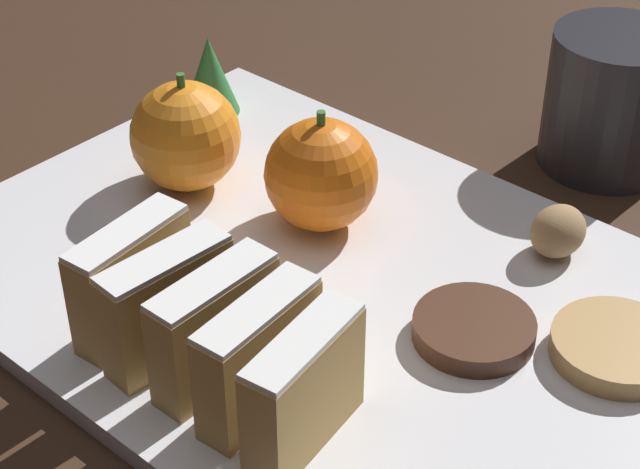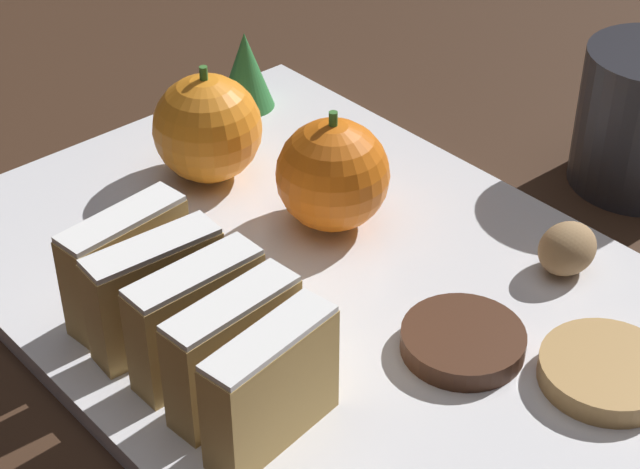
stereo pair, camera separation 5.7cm
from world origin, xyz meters
name	(u,v)px [view 1 (the left image)]	position (x,y,z in m)	size (l,w,h in m)	color
ground_plane	(320,296)	(0.00, 0.00, 0.00)	(6.00, 6.00, 0.00)	#382316
serving_platter	(320,287)	(0.00, 0.00, 0.01)	(0.30, 0.43, 0.01)	white
stollen_slice_front	(304,390)	(-0.09, -0.07, 0.04)	(0.07, 0.03, 0.06)	tan
stollen_slice_second	(259,358)	(-0.09, -0.04, 0.04)	(0.07, 0.03, 0.06)	tan
stollen_slice_third	(215,329)	(-0.09, -0.01, 0.04)	(0.07, 0.02, 0.06)	tan
stollen_slice_fourth	(168,306)	(-0.09, 0.02, 0.04)	(0.07, 0.03, 0.06)	tan
stollen_slice_fifth	(132,279)	(-0.09, 0.05, 0.04)	(0.07, 0.03, 0.06)	tan
orange_near	(321,175)	(0.04, 0.04, 0.05)	(0.07, 0.07, 0.07)	orange
orange_far	(185,136)	(0.02, 0.13, 0.05)	(0.07, 0.07, 0.08)	orange
walnut	(558,231)	(0.11, -0.08, 0.03)	(0.04, 0.03, 0.03)	#9E7A51
chocolate_cookie	(474,329)	(0.02, -0.09, 0.02)	(0.06, 0.06, 0.01)	#472819
gingerbread_cookie	(617,347)	(0.05, -0.15, 0.02)	(0.07, 0.07, 0.01)	tan
evergreen_sprig	(210,75)	(0.09, 0.18, 0.04)	(0.04, 0.04, 0.06)	#2D7538
coffee_mug	(613,99)	(0.23, -0.05, 0.05)	(0.12, 0.09, 0.09)	#232328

